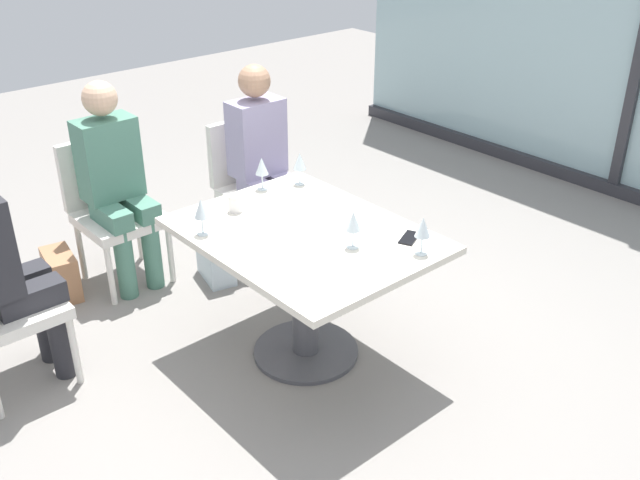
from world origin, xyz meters
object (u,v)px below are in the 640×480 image
object	(u,v)px
coffee_cup	(235,203)
person_far_left	(263,155)
dining_table_main	(305,263)
chair_far_left	(254,180)
handbag_1	(61,274)
wine_glass_4	(262,167)
handbag_0	(216,259)
wine_glass_3	(353,222)
wine_glass_0	(201,209)
chair_side_end	(112,203)
wine_glass_1	(423,228)
person_front_left	(0,259)
cell_phone_on_table	(410,238)
wine_glass_2	(300,162)
person_side_end	(115,177)

from	to	relation	value
coffee_cup	person_far_left	bearing A→B (deg)	133.87
dining_table_main	chair_far_left	xyz separation A→B (m)	(-1.14, 0.52, -0.06)
coffee_cup	handbag_1	size ratio (longest dim) A/B	0.30
dining_table_main	wine_glass_4	xyz separation A→B (m)	(-0.55, 0.16, 0.31)
handbag_0	wine_glass_3	bearing A→B (deg)	13.39
wine_glass_3	wine_glass_0	bearing A→B (deg)	-141.65
chair_side_end	handbag_1	xyz separation A→B (m)	(0.00, -0.38, -0.36)
coffee_cup	handbag_1	distance (m)	1.33
wine_glass_1	person_far_left	bearing A→B (deg)	170.59
person_front_left	cell_phone_on_table	bearing A→B (deg)	53.31
chair_side_end	wine_glass_2	distance (m)	1.24
wine_glass_1	handbag_0	distance (m)	1.67
dining_table_main	cell_phone_on_table	distance (m)	0.54
wine_glass_0	dining_table_main	bearing A→B (deg)	51.56
dining_table_main	cell_phone_on_table	size ratio (longest dim) A/B	8.65
wine_glass_1	handbag_1	size ratio (longest dim) A/B	0.62
wine_glass_4	handbag_0	world-z (taller)	wine_glass_4
person_side_end	wine_glass_3	distance (m)	1.64
wine_glass_1	coffee_cup	distance (m)	1.02
person_side_end	wine_glass_1	size ratio (longest dim) A/B	6.81
coffee_cup	handbag_1	xyz separation A→B (m)	(-1.00, -0.61, -0.64)
dining_table_main	wine_glass_0	size ratio (longest dim) A/B	6.73
person_far_left	coffee_cup	bearing A→B (deg)	-46.13
dining_table_main	chair_side_end	world-z (taller)	chair_side_end
dining_table_main	chair_far_left	world-z (taller)	chair_far_left
wine_glass_2	wine_glass_3	bearing A→B (deg)	-21.43
person_side_end	person_front_left	size ratio (longest dim) A/B	1.00
chair_far_left	coffee_cup	distance (m)	1.00
wine_glass_1	cell_phone_on_table	world-z (taller)	wine_glass_1
wine_glass_1	handbag_0	bearing A→B (deg)	-172.91
chair_far_left	wine_glass_0	xyz separation A→B (m)	(0.83, -0.91, 0.37)
chair_far_left	wine_glass_4	world-z (taller)	wine_glass_4
wine_glass_4	coffee_cup	world-z (taller)	wine_glass_4
person_front_left	wine_glass_3	xyz separation A→B (m)	(1.03, 1.28, 0.16)
person_front_left	wine_glass_3	size ratio (longest dim) A/B	6.81
person_front_left	handbag_0	distance (m)	1.42
chair_side_end	handbag_0	size ratio (longest dim) A/B	2.90
wine_glass_0	wine_glass_4	world-z (taller)	same
dining_table_main	person_side_end	size ratio (longest dim) A/B	0.99
chair_far_left	cell_phone_on_table	world-z (taller)	chair_far_left
wine_glass_3	cell_phone_on_table	world-z (taller)	wine_glass_3
cell_phone_on_table	handbag_0	bearing A→B (deg)	166.41
dining_table_main	person_front_left	bearing A→B (deg)	-122.28
chair_side_end	wine_glass_3	distance (m)	1.78
chair_far_left	cell_phone_on_table	xyz separation A→B (m)	(1.53, -0.19, 0.24)
person_far_left	person_side_end	xyz separation A→B (m)	(-0.28, -0.87, 0.00)
coffee_cup	dining_table_main	bearing A→B (deg)	15.49
dining_table_main	wine_glass_2	bearing A→B (deg)	142.56
handbag_0	person_far_left	bearing A→B (deg)	111.89
person_front_left	wine_glass_2	size ratio (longest dim) A/B	6.81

